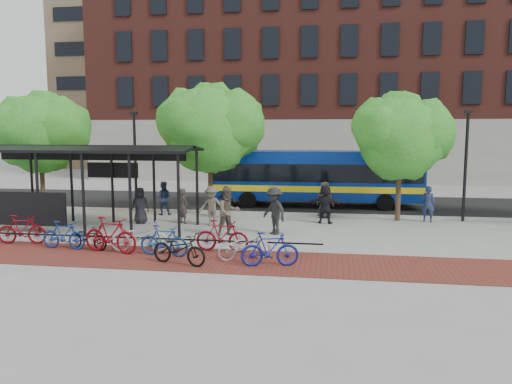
# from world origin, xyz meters

# --- Properties ---
(ground) EXTENTS (160.00, 160.00, 0.00)m
(ground) POSITION_xyz_m (0.00, 0.00, 0.00)
(ground) COLOR #9E9E99
(ground) RESTS_ON ground
(asphalt_street) EXTENTS (160.00, 8.00, 0.01)m
(asphalt_street) POSITION_xyz_m (0.00, 8.00, 0.01)
(asphalt_street) COLOR black
(asphalt_street) RESTS_ON ground
(curb) EXTENTS (160.00, 0.25, 0.12)m
(curb) POSITION_xyz_m (0.00, 4.00, 0.06)
(curb) COLOR #B7B7B2
(curb) RESTS_ON ground
(brick_strip) EXTENTS (24.00, 3.00, 0.01)m
(brick_strip) POSITION_xyz_m (-2.00, -5.00, 0.00)
(brick_strip) COLOR maroon
(brick_strip) RESTS_ON ground
(bike_rack_rail) EXTENTS (12.00, 0.05, 0.95)m
(bike_rack_rail) POSITION_xyz_m (-3.30, -4.10, 0.00)
(bike_rack_rail) COLOR black
(bike_rack_rail) RESTS_ON ground
(building_brick) EXTENTS (55.00, 14.00, 20.00)m
(building_brick) POSITION_xyz_m (10.00, 26.00, 10.00)
(building_brick) COLOR maroon
(building_brick) RESTS_ON ground
(building_tower) EXTENTS (22.00, 22.00, 30.00)m
(building_tower) POSITION_xyz_m (-16.00, 40.00, 15.00)
(building_tower) COLOR #7A664C
(building_tower) RESTS_ON ground
(bus_shelter) EXTENTS (10.60, 3.07, 3.60)m
(bus_shelter) POSITION_xyz_m (-8.13, -0.48, 3.00)
(bus_shelter) COLOR black
(bus_shelter) RESTS_ON ground
(tree_a) EXTENTS (4.90, 4.00, 6.18)m
(tree_a) POSITION_xyz_m (-11.91, 3.35, 4.24)
(tree_a) COLOR #382619
(tree_a) RESTS_ON ground
(tree_b) EXTENTS (5.15, 4.20, 6.47)m
(tree_b) POSITION_xyz_m (-2.90, 3.35, 4.46)
(tree_b) COLOR #382619
(tree_b) RESTS_ON ground
(tree_c) EXTENTS (4.66, 3.80, 5.92)m
(tree_c) POSITION_xyz_m (6.09, 3.35, 4.05)
(tree_c) COLOR #382619
(tree_c) RESTS_ON ground
(lamp_post_left) EXTENTS (0.35, 0.20, 5.12)m
(lamp_post_left) POSITION_xyz_m (-7.00, 3.60, 2.75)
(lamp_post_left) COLOR black
(lamp_post_left) RESTS_ON ground
(lamp_post_right) EXTENTS (0.35, 0.20, 5.12)m
(lamp_post_right) POSITION_xyz_m (9.00, 3.60, 2.75)
(lamp_post_right) COLOR black
(lamp_post_right) RESTS_ON ground
(bus) EXTENTS (11.42, 2.89, 3.07)m
(bus) POSITION_xyz_m (2.04, 7.13, 1.76)
(bus) COLOR navy
(bus) RESTS_ON ground
(bike_1) EXTENTS (1.88, 0.78, 1.10)m
(bike_1) POSITION_xyz_m (-8.46, -3.82, 0.55)
(bike_1) COLOR maroon
(bike_1) RESTS_ON ground
(bike_3) EXTENTS (1.72, 0.61, 1.02)m
(bike_3) POSITION_xyz_m (-6.49, -4.33, 0.51)
(bike_3) COLOR navy
(bike_3) RESTS_ON ground
(bike_4) EXTENTS (1.75, 0.93, 0.87)m
(bike_4) POSITION_xyz_m (-5.63, -4.24, 0.44)
(bike_4) COLOR black
(bike_4) RESTS_ON ground
(bike_5) EXTENTS (2.17, 0.99, 1.26)m
(bike_5) POSITION_xyz_m (-4.60, -4.59, 0.63)
(bike_5) COLOR maroon
(bike_5) RESTS_ON ground
(bike_6) EXTENTS (2.09, 1.10, 1.04)m
(bike_6) POSITION_xyz_m (-3.69, -4.22, 0.52)
(bike_6) COLOR #BCBCBF
(bike_6) RESTS_ON ground
(bike_7) EXTENTS (1.82, 0.74, 1.06)m
(bike_7) POSITION_xyz_m (-2.62, -4.73, 0.53)
(bike_7) COLOR navy
(bike_7) RESTS_ON ground
(bike_8) EXTENTS (2.07, 1.23, 1.03)m
(bike_8) POSITION_xyz_m (-1.80, -5.68, 0.51)
(bike_8) COLOR black
(bike_8) RESTS_ON ground
(bike_9) EXTENTS (1.90, 0.60, 1.13)m
(bike_9) POSITION_xyz_m (-0.81, -3.83, 0.57)
(bike_9) COLOR maroon
(bike_9) RESTS_ON ground
(bike_10) EXTENTS (1.88, 1.29, 0.94)m
(bike_10) POSITION_xyz_m (0.15, -4.80, 0.47)
(bike_10) COLOR gray
(bike_10) RESTS_ON ground
(bike_11) EXTENTS (1.89, 0.90, 1.09)m
(bike_11) POSITION_xyz_m (1.07, -5.45, 0.55)
(bike_11) COLOR navy
(bike_11) RESTS_ON ground
(pedestrian_0) EXTENTS (0.91, 0.70, 1.65)m
(pedestrian_0) POSITION_xyz_m (-5.65, 0.75, 0.83)
(pedestrian_0) COLOR black
(pedestrian_0) RESTS_ON ground
(pedestrian_1) EXTENTS (0.70, 0.65, 1.60)m
(pedestrian_1) POSITION_xyz_m (-3.74, 1.10, 0.80)
(pedestrian_1) COLOR #3D3630
(pedestrian_1) RESTS_ON ground
(pedestrian_2) EXTENTS (0.96, 0.83, 1.68)m
(pedestrian_2) POSITION_xyz_m (-5.38, 3.09, 0.84)
(pedestrian_2) COLOR navy
(pedestrian_2) RESTS_ON ground
(pedestrian_3) EXTENTS (1.16, 0.67, 1.78)m
(pedestrian_3) POSITION_xyz_m (-2.30, 0.70, 0.89)
(pedestrian_3) COLOR brown
(pedestrian_3) RESTS_ON ground
(pedestrian_4) EXTENTS (0.94, 0.43, 1.57)m
(pedestrian_4) POSITION_xyz_m (-2.10, 2.64, 0.78)
(pedestrian_4) COLOR #262626
(pedestrian_4) RESTS_ON ground
(pedestrian_5) EXTENTS (1.70, 0.74, 1.78)m
(pedestrian_5) POSITION_xyz_m (2.65, 2.05, 0.89)
(pedestrian_5) COLOR black
(pedestrian_5) RESTS_ON ground
(pedestrian_6) EXTENTS (0.97, 0.76, 1.76)m
(pedestrian_6) POSITION_xyz_m (2.60, 3.52, 0.88)
(pedestrian_6) COLOR #3D3531
(pedestrian_6) RESTS_ON ground
(pedestrian_7) EXTENTS (0.69, 0.54, 1.69)m
(pedestrian_7) POSITION_xyz_m (7.33, 3.14, 0.84)
(pedestrian_7) COLOR navy
(pedestrian_7) RESTS_ON ground
(pedestrian_8) EXTENTS (1.21, 1.17, 1.97)m
(pedestrian_8) POSITION_xyz_m (-1.14, -1.25, 0.99)
(pedestrian_8) COLOR brown
(pedestrian_8) RESTS_ON ground
(pedestrian_9) EXTENTS (1.40, 1.39, 1.94)m
(pedestrian_9) POSITION_xyz_m (0.64, -0.66, 0.97)
(pedestrian_9) COLOR black
(pedestrian_9) RESTS_ON ground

